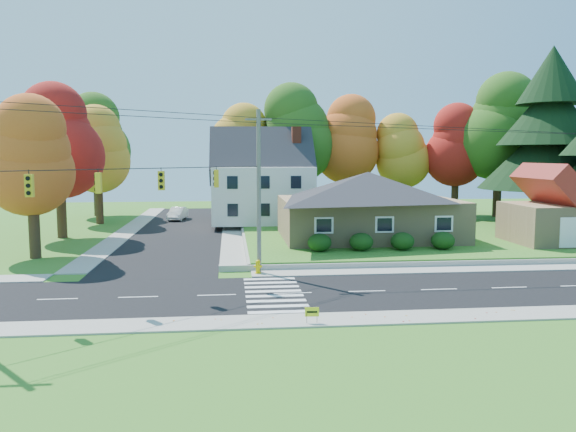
# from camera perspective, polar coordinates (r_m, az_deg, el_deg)

# --- Properties ---
(ground) EXTENTS (120.00, 120.00, 0.00)m
(ground) POSITION_cam_1_polar(r_m,az_deg,el_deg) (29.90, 0.49, -7.87)
(ground) COLOR #3D7923
(road_main) EXTENTS (90.00, 8.00, 0.02)m
(road_main) POSITION_cam_1_polar(r_m,az_deg,el_deg) (29.90, 0.49, -7.85)
(road_main) COLOR black
(road_main) RESTS_ON ground
(road_cross) EXTENTS (8.00, 44.00, 0.02)m
(road_cross) POSITION_cam_1_polar(r_m,az_deg,el_deg) (55.50, -10.80, -1.40)
(road_cross) COLOR black
(road_cross) RESTS_ON ground
(sidewalk_north) EXTENTS (90.00, 2.00, 0.08)m
(sidewalk_north) POSITION_cam_1_polar(r_m,az_deg,el_deg) (34.74, -0.43, -5.80)
(sidewalk_north) COLOR #9C9A90
(sidewalk_north) RESTS_ON ground
(sidewalk_south) EXTENTS (90.00, 2.00, 0.08)m
(sidewalk_south) POSITION_cam_1_polar(r_m,az_deg,el_deg) (25.11, 1.79, -10.55)
(sidewalk_south) COLOR #9C9A90
(sidewalk_south) RESTS_ON ground
(lawn) EXTENTS (30.00, 30.00, 0.50)m
(lawn) POSITION_cam_1_polar(r_m,az_deg,el_deg) (52.87, 12.03, -1.54)
(lawn) COLOR #3D7923
(lawn) RESTS_ON ground
(ranch_house) EXTENTS (14.60, 10.60, 5.40)m
(ranch_house) POSITION_cam_1_polar(r_m,az_deg,el_deg) (46.38, 8.13, 1.21)
(ranch_house) COLOR tan
(ranch_house) RESTS_ON lawn
(colonial_house) EXTENTS (10.40, 8.40, 9.60)m
(colonial_house) POSITION_cam_1_polar(r_m,az_deg,el_deg) (56.98, -2.62, 3.52)
(colonial_house) COLOR silver
(colonial_house) RESTS_ON lawn
(garage) EXTENTS (7.30, 6.30, 4.60)m
(garage) POSITION_cam_1_polar(r_m,az_deg,el_deg) (48.19, 25.70, 0.33)
(garage) COLOR tan
(garage) RESTS_ON lawn
(hedge_row) EXTENTS (10.70, 1.70, 1.27)m
(hedge_row) POSITION_cam_1_polar(r_m,az_deg,el_deg) (40.56, 9.52, -2.57)
(hedge_row) COLOR #163A10
(hedge_row) RESTS_ON lawn
(traffic_infrastructure) EXTENTS (38.10, 10.66, 10.00)m
(traffic_infrastructure) POSITION_cam_1_polar(r_m,az_deg,el_deg) (30.40, -0.06, 2.20)
(traffic_infrastructure) COLOR #666059
(traffic_infrastructure) RESTS_ON ground
(tree_lot_0) EXTENTS (6.72, 6.72, 12.51)m
(tree_lot_0) POSITION_cam_1_polar(r_m,az_deg,el_deg) (62.84, -4.83, 7.16)
(tree_lot_0) COLOR #3F2A19
(tree_lot_0) RESTS_ON lawn
(tree_lot_1) EXTENTS (7.84, 7.84, 14.60)m
(tree_lot_1) POSITION_cam_1_polar(r_m,az_deg,el_deg) (62.28, 0.76, 8.39)
(tree_lot_1) COLOR #3F2A19
(tree_lot_1) RESTS_ON lawn
(tree_lot_2) EXTENTS (7.28, 7.28, 13.56)m
(tree_lot_2) POSITION_cam_1_polar(r_m,az_deg,el_deg) (64.22, 6.03, 7.71)
(tree_lot_2) COLOR #3F2A19
(tree_lot_2) RESTS_ON lawn
(tree_lot_3) EXTENTS (6.16, 6.16, 11.47)m
(tree_lot_3) POSITION_cam_1_polar(r_m,az_deg,el_deg) (64.75, 11.43, 6.45)
(tree_lot_3) COLOR #3F2A19
(tree_lot_3) RESTS_ON lawn
(tree_lot_4) EXTENTS (6.72, 6.72, 12.51)m
(tree_lot_4) POSITION_cam_1_polar(r_m,az_deg,el_deg) (65.86, 16.73, 6.87)
(tree_lot_4) COLOR #3F2A19
(tree_lot_4) RESTS_ON lawn
(tree_lot_5) EXTENTS (8.40, 8.40, 15.64)m
(tree_lot_5) POSITION_cam_1_polar(r_m,az_deg,el_deg) (65.76, 20.72, 8.45)
(tree_lot_5) COLOR #3F2A19
(tree_lot_5) RESTS_ON lawn
(conifer_east_a) EXTENTS (12.80, 12.80, 16.96)m
(conifer_east_a) POSITION_cam_1_polar(r_m,az_deg,el_deg) (59.18, 25.05, 7.70)
(conifer_east_a) COLOR #3F2A19
(conifer_east_a) RESTS_ON lawn
(tree_west_0) EXTENTS (6.16, 6.16, 11.47)m
(tree_west_0) POSITION_cam_1_polar(r_m,az_deg,el_deg) (43.07, -24.67, 5.50)
(tree_west_0) COLOR #3F2A19
(tree_west_0) RESTS_ON ground
(tree_west_1) EXTENTS (7.28, 7.28, 13.56)m
(tree_west_1) POSITION_cam_1_polar(r_m,az_deg,el_deg) (52.92, -22.29, 7.05)
(tree_west_1) COLOR #3F2A19
(tree_west_1) RESTS_ON ground
(tree_west_2) EXTENTS (6.72, 6.72, 12.51)m
(tree_west_2) POSITION_cam_1_polar(r_m,az_deg,el_deg) (62.35, -18.80, 6.40)
(tree_west_2) COLOR #3F2A19
(tree_west_2) RESTS_ON ground
(tree_west_3) EXTENTS (7.84, 7.84, 14.60)m
(tree_west_3) POSITION_cam_1_polar(r_m,az_deg,el_deg) (70.62, -18.99, 7.40)
(tree_west_3) COLOR #3F2A19
(tree_west_3) RESTS_ON ground
(white_car) EXTENTS (2.11, 4.45, 1.41)m
(white_car) POSITION_cam_1_polar(r_m,az_deg,el_deg) (63.95, -11.15, 0.24)
(white_car) COLOR silver
(white_car) RESTS_ON road_cross
(fire_hydrant) EXTENTS (0.51, 0.41, 0.91)m
(fire_hydrant) POSITION_cam_1_polar(r_m,az_deg,el_deg) (34.45, -3.07, -5.24)
(fire_hydrant) COLOR #D8B200
(fire_hydrant) RESTS_ON ground
(yard_sign) EXTENTS (0.61, 0.07, 0.76)m
(yard_sign) POSITION_cam_1_polar(r_m,az_deg,el_deg) (24.52, 2.45, -9.74)
(yard_sign) COLOR black
(yard_sign) RESTS_ON ground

